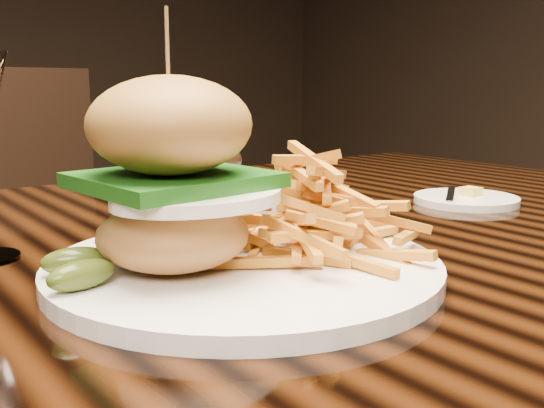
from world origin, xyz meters
TOP-DOWN VIEW (x-y plane):
  - dining_table at (0.00, 0.00)m, footprint 1.60×0.90m
  - burger_plate at (-0.04, -0.15)m, footprint 0.34×0.34m
  - side_saucer at (0.40, -0.06)m, footprint 0.14×0.14m
  - ramekin at (0.12, 0.07)m, footprint 0.07×0.07m
  - far_dish at (0.16, 0.24)m, footprint 0.28×0.28m
  - chair_far at (0.11, 0.89)m, footprint 0.59×0.60m

SIDE VIEW (x-z plane):
  - chair_far at x=0.11m, z-range 0.06..1.01m
  - dining_table at x=0.00m, z-range 0.30..1.05m
  - side_saucer at x=0.40m, z-range 0.74..0.77m
  - ramekin at x=0.12m, z-range 0.75..0.78m
  - far_dish at x=0.16m, z-range 0.72..0.81m
  - burger_plate at x=-0.04m, z-range 0.70..0.92m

